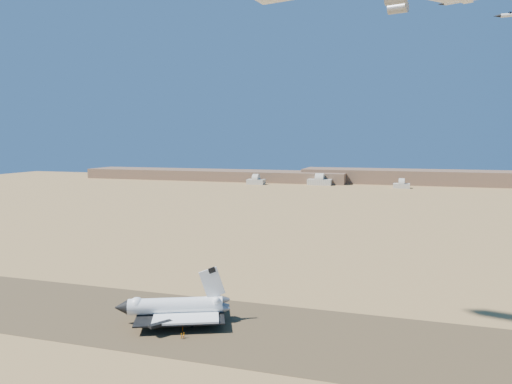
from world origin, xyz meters
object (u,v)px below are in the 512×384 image
(crew_c, at_px, (183,329))
(chase_jet_e, at_px, (461,0))
(shuttle, at_px, (175,308))
(crew_b, at_px, (184,335))
(crew_a, at_px, (182,336))

(crew_c, relative_size, chase_jet_e, 0.13)
(shuttle, xyz_separation_m, crew_b, (8.36, -10.60, -3.91))
(shuttle, bearing_deg, chase_jet_e, 0.23)
(shuttle, height_order, crew_b, shuttle)
(shuttle, relative_size, chase_jet_e, 2.77)
(crew_b, bearing_deg, crew_c, -14.25)
(shuttle, height_order, crew_c, shuttle)
(crew_a, xyz_separation_m, crew_b, (0.34, 0.91, -0.03))
(shuttle, distance_m, chase_jet_e, 133.36)
(crew_a, bearing_deg, crew_c, 10.35)
(crew_c, height_order, chase_jet_e, chase_jet_e)
(crew_a, distance_m, crew_c, 5.07)
(crew_b, distance_m, crew_c, 4.41)
(shuttle, distance_m, crew_c, 9.94)
(shuttle, xyz_separation_m, crew_c, (6.08, -6.83, -3.88))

